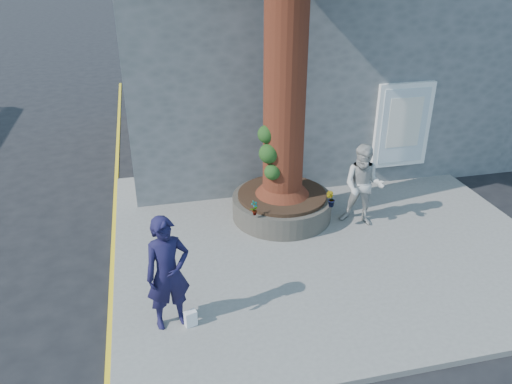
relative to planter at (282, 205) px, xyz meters
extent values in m
plane|color=black|center=(-0.80, -2.00, -0.41)|extent=(120.00, 120.00, 0.00)
cube|color=slate|center=(0.70, -1.00, -0.35)|extent=(9.00, 8.00, 0.12)
cube|color=yellow|center=(-3.85, -1.00, -0.41)|extent=(0.10, 30.00, 0.01)
cube|color=#54585A|center=(1.70, 5.20, 2.59)|extent=(10.00, 8.00, 6.00)
cube|color=white|center=(3.50, 1.14, 1.29)|extent=(1.50, 0.12, 2.20)
cube|color=silver|center=(3.50, 1.08, 1.29)|extent=(1.25, 0.04, 1.95)
cube|color=silver|center=(3.50, 1.06, 1.39)|extent=(0.90, 0.02, 1.30)
cylinder|color=black|center=(0.00, 0.00, -0.03)|extent=(2.30, 2.30, 0.52)
cylinder|color=black|center=(0.00, 0.00, 0.27)|extent=(2.04, 2.04, 0.08)
cylinder|color=#411910|center=(0.00, 0.00, 4.06)|extent=(0.90, 0.90, 7.50)
cone|color=#411910|center=(0.00, 0.00, 0.66)|extent=(1.24, 1.24, 0.70)
sphere|color=#183C14|center=(-0.38, -0.20, 1.41)|extent=(0.44, 0.44, 0.44)
sphere|color=#183C14|center=(-0.32, -0.30, 1.01)|extent=(0.36, 0.36, 0.36)
sphere|color=#183C14|center=(-0.40, -0.08, 1.81)|extent=(0.40, 0.40, 0.40)
imported|color=#151335|center=(-2.80, -3.12, 0.72)|extent=(0.82, 0.63, 2.02)
imported|color=#AEACA6|center=(1.66, -0.71, 0.65)|extent=(1.16, 1.10, 1.89)
cube|color=white|center=(-2.50, -3.26, -0.15)|extent=(0.23, 0.17, 0.28)
imported|color=gray|center=(-0.85, -0.85, 0.47)|extent=(0.21, 0.19, 0.33)
imported|color=gray|center=(0.85, -0.85, 0.48)|extent=(0.27, 0.27, 0.35)
imported|color=gray|center=(0.39, 0.85, 0.49)|extent=(0.23, 0.23, 0.36)
imported|color=gray|center=(-0.02, 0.85, 0.47)|extent=(0.32, 0.34, 0.32)
camera|label=1|loc=(-2.91, -9.84, 5.48)|focal=35.00mm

